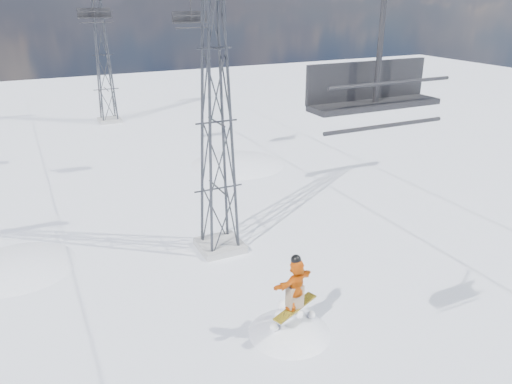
# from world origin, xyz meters

# --- Properties ---
(ground) EXTENTS (120.00, 120.00, 0.00)m
(ground) POSITION_xyz_m (0.00, 0.00, 0.00)
(ground) COLOR white
(ground) RESTS_ON ground
(snow_terrain) EXTENTS (39.00, 37.00, 22.00)m
(snow_terrain) POSITION_xyz_m (-4.77, 21.24, -9.59)
(snow_terrain) COLOR white
(snow_terrain) RESTS_ON ground
(lift_tower_near) EXTENTS (5.20, 1.80, 11.43)m
(lift_tower_near) POSITION_xyz_m (0.80, 8.00, 5.47)
(lift_tower_near) COLOR #999999
(lift_tower_near) RESTS_ON ground
(lift_tower_far) EXTENTS (5.20, 1.80, 11.43)m
(lift_tower_far) POSITION_xyz_m (0.80, 33.00, 5.47)
(lift_tower_far) COLOR #999999
(lift_tower_far) RESTS_ON ground
(snowboarder_jump) EXTENTS (4.40, 4.40, 6.90)m
(snowboarder_jump) POSITION_xyz_m (0.68, 1.76, -1.63)
(snowboarder_jump) COLOR white
(snowboarder_jump) RESTS_ON ground
(lift_chair_near) EXTENTS (2.02, 0.58, 2.51)m
(lift_chair_near) POSITION_xyz_m (-1.40, -3.93, 8.84)
(lift_chair_near) COLOR black
(lift_chair_near) RESTS_ON ground
(lift_chair_mid) EXTENTS (1.98, 0.57, 2.46)m
(lift_chair_mid) POSITION_xyz_m (3.00, 17.00, 8.88)
(lift_chair_mid) COLOR black
(lift_chair_mid) RESTS_ON ground
(lift_chair_far) EXTENTS (1.81, 0.52, 2.25)m
(lift_chair_far) POSITION_xyz_m (-1.40, 20.29, 9.05)
(lift_chair_far) COLOR black
(lift_chair_far) RESTS_ON ground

